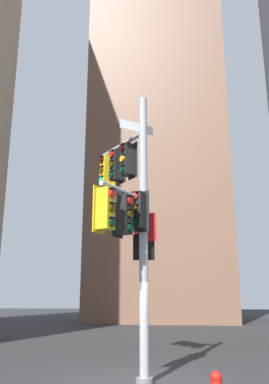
{
  "coord_description": "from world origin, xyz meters",
  "views": [
    {
      "loc": [
        1.12,
        -10.69,
        2.14
      ],
      "look_at": [
        -0.3,
        0.39,
        5.11
      ],
      "focal_mm": 36.77,
      "sensor_mm": 36.0,
      "label": 1
    }
  ],
  "objects": [
    {
      "name": "building_mid_block",
      "position": [
        -1.07,
        27.17,
        22.0
      ],
      "size": [
        12.51,
        12.51,
        44.0
      ],
      "primitive_type": "cube",
      "color": "brown",
      "rests_on": "ground"
    },
    {
      "name": "signal_pole_assembly",
      "position": [
        -0.44,
        0.06,
        4.73
      ],
      "size": [
        2.01,
        3.9,
        7.91
      ],
      "color": "#9EA0A3",
      "rests_on": "ground"
    }
  ]
}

